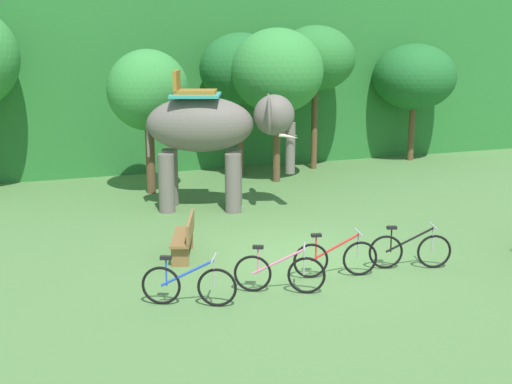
{
  "coord_description": "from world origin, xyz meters",
  "views": [
    {
      "loc": [
        -5.57,
        -12.44,
        4.65
      ],
      "look_at": [
        -0.68,
        1.0,
        1.3
      ],
      "focal_mm": 46.6,
      "sensor_mm": 36.0,
      "label": 1
    }
  ],
  "objects_px": {
    "bike_pink": "(279,273)",
    "bike_red": "(335,258)",
    "tree_center": "(316,59)",
    "tree_far_right": "(414,77)",
    "tree_center_right": "(277,71)",
    "elephant": "(213,130)",
    "bike_blue": "(189,285)",
    "tree_far_left": "(148,91)",
    "bike_black": "(410,250)",
    "wooden_bench": "(185,236)",
    "tree_right": "(240,69)"
  },
  "relations": [
    {
      "from": "tree_far_left",
      "to": "elephant",
      "type": "xyz_separation_m",
      "value": [
        1.25,
        -2.45,
        -0.89
      ]
    },
    {
      "from": "elephant",
      "to": "bike_pink",
      "type": "relative_size",
      "value": 2.69
    },
    {
      "from": "elephant",
      "to": "bike_pink",
      "type": "xyz_separation_m",
      "value": [
        -0.62,
        -6.4,
        -1.82
      ]
    },
    {
      "from": "elephant",
      "to": "bike_blue",
      "type": "bearing_deg",
      "value": -110.12
    },
    {
      "from": "tree_center",
      "to": "bike_red",
      "type": "bearing_deg",
      "value": -112.65
    },
    {
      "from": "bike_pink",
      "to": "tree_center",
      "type": "bearing_deg",
      "value": 62.13
    },
    {
      "from": "bike_pink",
      "to": "bike_red",
      "type": "relative_size",
      "value": 0.93
    },
    {
      "from": "tree_center",
      "to": "tree_far_right",
      "type": "distance_m",
      "value": 4.3
    },
    {
      "from": "tree_center",
      "to": "elephant",
      "type": "xyz_separation_m",
      "value": [
        -5.03,
        -4.28,
        -1.7
      ]
    },
    {
      "from": "tree_center",
      "to": "bike_blue",
      "type": "height_order",
      "value": "tree_center"
    },
    {
      "from": "wooden_bench",
      "to": "tree_right",
      "type": "bearing_deg",
      "value": 63.49
    },
    {
      "from": "tree_far_left",
      "to": "tree_far_right",
      "type": "xyz_separation_m",
      "value": [
        10.51,
        2.11,
        0.07
      ]
    },
    {
      "from": "elephant",
      "to": "tree_center",
      "type": "bearing_deg",
      "value": 40.43
    },
    {
      "from": "bike_pink",
      "to": "bike_red",
      "type": "bearing_deg",
      "value": 16.38
    },
    {
      "from": "bike_blue",
      "to": "bike_pink",
      "type": "height_order",
      "value": "same"
    },
    {
      "from": "tree_far_left",
      "to": "tree_far_right",
      "type": "bearing_deg",
      "value": 11.34
    },
    {
      "from": "tree_far_left",
      "to": "tree_right",
      "type": "bearing_deg",
      "value": 25.84
    },
    {
      "from": "tree_right",
      "to": "tree_center",
      "type": "xyz_separation_m",
      "value": [
        2.83,
        0.16,
        0.31
      ]
    },
    {
      "from": "tree_center_right",
      "to": "bike_red",
      "type": "height_order",
      "value": "tree_center_right"
    },
    {
      "from": "bike_blue",
      "to": "tree_center",
      "type": "bearing_deg",
      "value": 55.41
    },
    {
      "from": "tree_far_left",
      "to": "bike_red",
      "type": "xyz_separation_m",
      "value": [
        1.99,
        -8.45,
        -2.71
      ]
    },
    {
      "from": "tree_far_left",
      "to": "bike_blue",
      "type": "distance_m",
      "value": 9.34
    },
    {
      "from": "tree_right",
      "to": "tree_center",
      "type": "distance_m",
      "value": 2.85
    },
    {
      "from": "bike_pink",
      "to": "wooden_bench",
      "type": "xyz_separation_m",
      "value": [
        -1.13,
        2.59,
        0.09
      ]
    },
    {
      "from": "tree_right",
      "to": "wooden_bench",
      "type": "xyz_separation_m",
      "value": [
        -3.96,
        -7.93,
        -3.11
      ]
    },
    {
      "from": "tree_center",
      "to": "bike_red",
      "type": "xyz_separation_m",
      "value": [
        -4.29,
        -10.28,
        -3.51
      ]
    },
    {
      "from": "elephant",
      "to": "wooden_bench",
      "type": "relative_size",
      "value": 2.72
    },
    {
      "from": "wooden_bench",
      "to": "tree_center_right",
      "type": "bearing_deg",
      "value": 54.15
    },
    {
      "from": "bike_black",
      "to": "wooden_bench",
      "type": "relative_size",
      "value": 1.06
    },
    {
      "from": "bike_blue",
      "to": "bike_pink",
      "type": "xyz_separation_m",
      "value": [
        1.73,
        0.02,
        0.0
      ]
    },
    {
      "from": "bike_pink",
      "to": "bike_red",
      "type": "xyz_separation_m",
      "value": [
        1.36,
        0.4,
        0.0
      ]
    },
    {
      "from": "elephant",
      "to": "bike_blue",
      "type": "xyz_separation_m",
      "value": [
        -2.35,
        -6.42,
        -1.82
      ]
    },
    {
      "from": "bike_black",
      "to": "bike_blue",
      "type": "bearing_deg",
      "value": -175.91
    },
    {
      "from": "bike_blue",
      "to": "elephant",
      "type": "bearing_deg",
      "value": 69.88
    },
    {
      "from": "tree_center_right",
      "to": "bike_black",
      "type": "height_order",
      "value": "tree_center_right"
    },
    {
      "from": "tree_center_right",
      "to": "bike_red",
      "type": "xyz_separation_m",
      "value": [
        -2.22,
        -8.71,
        -3.19
      ]
    },
    {
      "from": "tree_center_right",
      "to": "elephant",
      "type": "xyz_separation_m",
      "value": [
        -2.95,
        -2.71,
        -1.37
      ]
    },
    {
      "from": "tree_center",
      "to": "elephant",
      "type": "relative_size",
      "value": 1.2
    },
    {
      "from": "tree_far_left",
      "to": "elephant",
      "type": "relative_size",
      "value": 1.02
    },
    {
      "from": "tree_center_right",
      "to": "tree_center",
      "type": "height_order",
      "value": "tree_center"
    },
    {
      "from": "tree_far_left",
      "to": "bike_red",
      "type": "relative_size",
      "value": 2.56
    },
    {
      "from": "elephant",
      "to": "wooden_bench",
      "type": "distance_m",
      "value": 4.53
    },
    {
      "from": "tree_right",
      "to": "bike_blue",
      "type": "height_order",
      "value": "tree_right"
    },
    {
      "from": "tree_far_left",
      "to": "tree_center",
      "type": "bearing_deg",
      "value": 16.27
    },
    {
      "from": "tree_center_right",
      "to": "tree_far_right",
      "type": "xyz_separation_m",
      "value": [
        6.31,
        1.85,
        -0.41
      ]
    },
    {
      "from": "bike_blue",
      "to": "bike_red",
      "type": "bearing_deg",
      "value": 7.74
    },
    {
      "from": "tree_right",
      "to": "bike_black",
      "type": "height_order",
      "value": "tree_right"
    },
    {
      "from": "bike_pink",
      "to": "tree_right",
      "type": "bearing_deg",
      "value": 74.99
    },
    {
      "from": "tree_center_right",
      "to": "elephant",
      "type": "distance_m",
      "value": 4.24
    },
    {
      "from": "bike_red",
      "to": "bike_black",
      "type": "height_order",
      "value": "same"
    }
  ]
}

